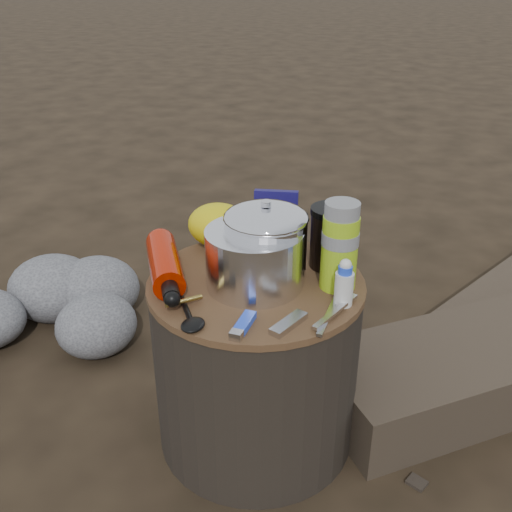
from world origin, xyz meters
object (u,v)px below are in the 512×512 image
(travel_mug, at_px, (331,238))
(thermos, at_px, (340,246))
(camping_pot, at_px, (266,244))
(stump, at_px, (256,362))
(fuel_bottle, at_px, (165,263))

(travel_mug, bearing_deg, thermos, -65.98)
(camping_pot, xyz_separation_m, thermos, (0.15, 0.03, 0.01))
(thermos, bearing_deg, stump, -166.36)
(fuel_bottle, bearing_deg, stump, -18.60)
(camping_pot, relative_size, fuel_bottle, 0.62)
(fuel_bottle, xyz_separation_m, travel_mug, (0.31, 0.18, 0.03))
(stump, bearing_deg, travel_mug, 44.58)
(stump, distance_m, thermos, 0.35)
(stump, height_order, thermos, thermos)
(camping_pot, bearing_deg, fuel_bottle, -162.42)
(camping_pot, height_order, fuel_bottle, camping_pot)
(fuel_bottle, bearing_deg, travel_mug, -4.60)
(fuel_bottle, relative_size, travel_mug, 2.01)
(stump, xyz_separation_m, fuel_bottle, (-0.19, -0.05, 0.24))
(fuel_bottle, relative_size, thermos, 1.48)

